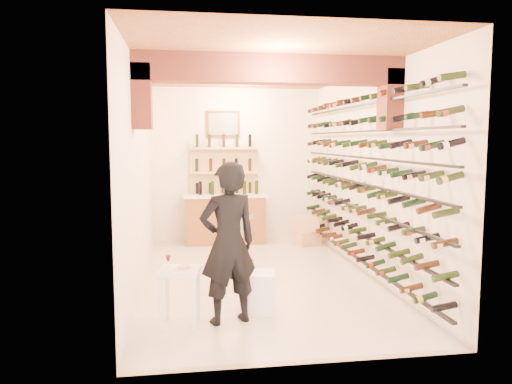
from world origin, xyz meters
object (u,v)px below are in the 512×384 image
at_px(tasting_table, 180,279).
at_px(wine_rack, 356,177).
at_px(white_stool, 258,292).
at_px(person, 228,243).
at_px(chrome_barstool, 241,234).
at_px(back_counter, 225,217).
at_px(crate_lower, 307,238).

bearing_deg(tasting_table, wine_rack, 42.78).
distance_m(white_stool, person, 0.84).
distance_m(wine_rack, chrome_barstool, 2.22).
bearing_deg(back_counter, person, -94.29).
distance_m(tasting_table, white_stool, 1.04).
relative_size(wine_rack, crate_lower, 11.44).
bearing_deg(tasting_table, crate_lower, 66.97).
height_order(wine_rack, chrome_barstool, wine_rack).
bearing_deg(crate_lower, back_counter, 164.58).
height_order(wine_rack, back_counter, wine_rack).
distance_m(wine_rack, crate_lower, 2.62).
bearing_deg(back_counter, crate_lower, -15.42).
xyz_separation_m(tasting_table, crate_lower, (2.52, 4.02, -0.39)).
relative_size(wine_rack, tasting_table, 7.17).
relative_size(tasting_table, chrome_barstool, 0.93).
height_order(person, crate_lower, person).
height_order(wine_rack, white_stool, wine_rack).
relative_size(person, chrome_barstool, 2.20).
xyz_separation_m(back_counter, chrome_barstool, (0.14, -1.66, -0.04)).
xyz_separation_m(back_counter, white_stool, (0.06, -4.16, -0.28)).
bearing_deg(white_stool, wine_rack, 40.52).
relative_size(back_counter, tasting_table, 2.14).
relative_size(white_stool, crate_lower, 1.00).
bearing_deg(tasting_table, back_counter, 87.72).
height_order(chrome_barstool, crate_lower, chrome_barstool).
bearing_deg(person, tasting_table, -14.85).
relative_size(tasting_table, person, 0.42).
distance_m(wine_rack, tasting_table, 3.43).
relative_size(wine_rack, chrome_barstool, 6.69).
relative_size(white_stool, person, 0.27).
xyz_separation_m(tasting_table, white_stool, (0.95, 0.30, -0.29)).
bearing_deg(wine_rack, tasting_table, -146.23).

